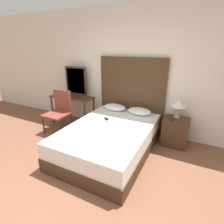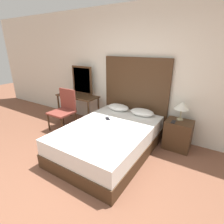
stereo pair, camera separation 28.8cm
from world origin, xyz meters
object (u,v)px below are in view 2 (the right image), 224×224
(bed, at_px, (109,139))
(chair, at_px, (64,107))
(nightstand, at_px, (178,135))
(phone_on_nightstand, at_px, (173,122))
(table_lamp, at_px, (182,106))
(vanity_desk, at_px, (78,100))
(phone_on_bed, at_px, (108,119))

(bed, distance_m, chair, 1.50)
(nightstand, relative_size, phone_on_nightstand, 3.76)
(table_lamp, distance_m, vanity_desk, 2.48)
(vanity_desk, relative_size, chair, 1.16)
(phone_on_nightstand, height_order, chair, chair)
(nightstand, relative_size, chair, 0.60)
(nightstand, xyz_separation_m, table_lamp, (-0.02, 0.08, 0.56))
(vanity_desk, bearing_deg, bed, -26.81)
(phone_on_bed, bearing_deg, table_lamp, 25.89)
(nightstand, relative_size, table_lamp, 1.59)
(phone_on_bed, distance_m, phone_on_nightstand, 1.26)
(table_lamp, bearing_deg, vanity_desk, -176.08)
(bed, distance_m, table_lamp, 1.49)
(nightstand, xyz_separation_m, phone_on_nightstand, (-0.09, -0.10, 0.29))
(table_lamp, height_order, vanity_desk, table_lamp)
(bed, height_order, chair, chair)
(nightstand, relative_size, vanity_desk, 0.52)
(bed, height_order, vanity_desk, vanity_desk)
(nightstand, height_order, phone_on_nightstand, phone_on_nightstand)
(nightstand, height_order, chair, chair)
(bed, relative_size, phone_on_bed, 13.08)
(bed, height_order, phone_on_bed, phone_on_bed)
(bed, xyz_separation_m, chair, (-1.45, 0.28, 0.27))
(bed, relative_size, table_lamp, 5.77)
(phone_on_bed, bearing_deg, bed, -52.04)
(phone_on_bed, distance_m, table_lamp, 1.44)
(table_lamp, distance_m, chair, 2.59)
(chair, bearing_deg, bed, -11.10)
(chair, bearing_deg, table_lamp, 13.62)
(phone_on_nightstand, bearing_deg, chair, -170.00)
(vanity_desk, bearing_deg, chair, -93.59)
(phone_on_bed, xyz_separation_m, table_lamp, (1.26, 0.61, 0.33))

